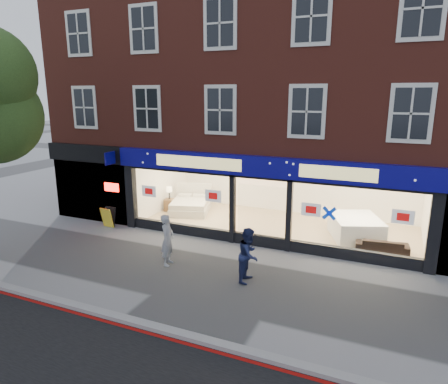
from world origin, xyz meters
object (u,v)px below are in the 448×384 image
Objects in this scene: display_bed at (191,205)px; a_board at (108,217)px; sofa at (382,246)px; pedestrian_grey at (168,240)px; pedestrian_blue at (249,255)px; mattress_stack at (356,228)px.

a_board is (-2.23, -2.97, -0.01)m from display_bed.
a_board reaches higher than sofa.
sofa is at bearing -70.72° from pedestrian_grey.
pedestrian_grey reaches higher than a_board.
display_bed is 5.53m from pedestrian_grey.
display_bed is 2.91× the size of a_board.
pedestrian_grey reaches higher than pedestrian_blue.
a_board is 4.73m from pedestrian_grey.
mattress_stack is 1.54× the size of pedestrian_blue.
sofa is 2.04× the size of a_board.
mattress_stack is at bearing 18.18° from a_board.
mattress_stack reaches higher than a_board.
mattress_stack is 1.49m from sofa.
display_bed is 1.43× the size of sofa.
pedestrian_blue reaches higher than display_bed.
a_board is at bearing -144.42° from display_bed.
sofa is (0.99, -1.10, -0.16)m from mattress_stack.
pedestrian_grey is 1.02× the size of pedestrian_blue.
a_board is 0.50× the size of pedestrian_grey.
a_board is (-9.47, -2.41, -0.09)m from mattress_stack.
a_board is at bearing 70.91° from pedestrian_blue.
sofa is 7.21m from pedestrian_grey.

